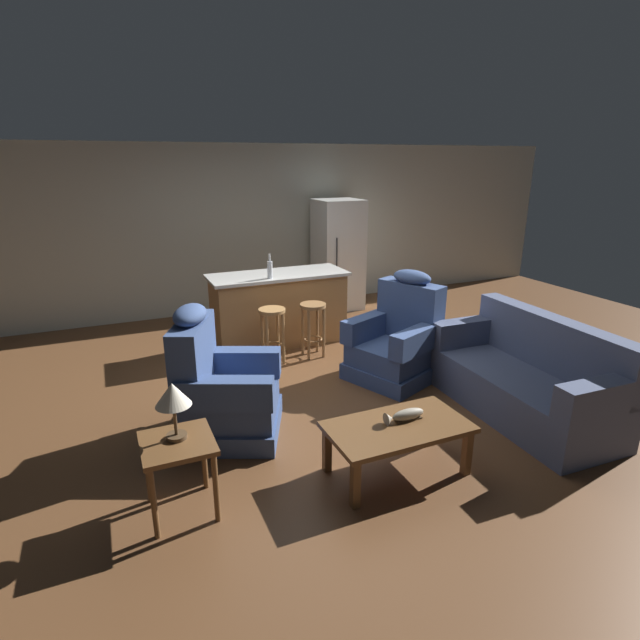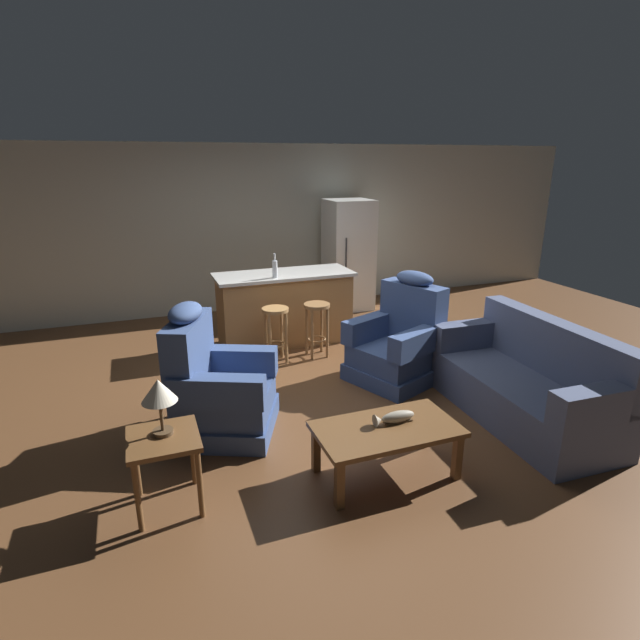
% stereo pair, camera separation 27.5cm
% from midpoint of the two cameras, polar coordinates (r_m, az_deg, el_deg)
% --- Properties ---
extents(ground_plane, '(12.00, 12.00, 0.00)m').
position_cam_midpoint_polar(ground_plane, '(5.62, -1.45, -6.96)').
color(ground_plane, brown).
extents(back_wall, '(12.00, 0.05, 2.60)m').
position_cam_midpoint_polar(back_wall, '(8.15, -10.04, 10.16)').
color(back_wall, '#B2B2A3').
rests_on(back_wall, ground_plane).
extents(coffee_table, '(1.10, 0.60, 0.42)m').
position_cam_midpoint_polar(coffee_table, '(3.97, 6.86, -12.54)').
color(coffee_table, brown).
rests_on(coffee_table, ground_plane).
extents(fish_figurine, '(0.34, 0.10, 0.10)m').
position_cam_midpoint_polar(fish_figurine, '(3.99, 7.66, -10.79)').
color(fish_figurine, '#4C3823').
rests_on(fish_figurine, coffee_table).
extents(couch, '(0.92, 1.93, 0.94)m').
position_cam_midpoint_polar(couch, '(5.18, 21.11, -6.38)').
color(couch, '#4C5675').
rests_on(couch, ground_plane).
extents(recliner_near_lamp, '(1.11, 1.11, 1.20)m').
position_cam_midpoint_polar(recliner_near_lamp, '(4.55, -12.97, -7.85)').
color(recliner_near_lamp, '#384C7A').
rests_on(recliner_near_lamp, ground_plane).
extents(recliner_near_island, '(1.09, 1.09, 1.20)m').
position_cam_midpoint_polar(recliner_near_island, '(5.63, 7.45, -2.44)').
color(recliner_near_island, '#384C7A').
rests_on(recliner_near_island, ground_plane).
extents(end_table, '(0.48, 0.48, 0.56)m').
position_cam_midpoint_polar(end_table, '(3.67, -18.04, -14.35)').
color(end_table, brown).
rests_on(end_table, ground_plane).
extents(table_lamp, '(0.24, 0.24, 0.41)m').
position_cam_midpoint_polar(table_lamp, '(3.51, -18.66, -8.38)').
color(table_lamp, '#4C3823').
rests_on(table_lamp, end_table).
extents(kitchen_island, '(1.80, 0.70, 0.95)m').
position_cam_midpoint_polar(kitchen_island, '(6.65, -5.91, 1.33)').
color(kitchen_island, '#9E7042').
rests_on(kitchen_island, ground_plane).
extents(bar_stool_left, '(0.32, 0.32, 0.68)m').
position_cam_midpoint_polar(bar_stool_left, '(5.99, -6.78, -0.64)').
color(bar_stool_left, '#A87A47').
rests_on(bar_stool_left, ground_plane).
extents(bar_stool_right, '(0.32, 0.32, 0.68)m').
position_cam_midpoint_polar(bar_stool_right, '(6.15, -2.09, -0.01)').
color(bar_stool_right, olive).
rests_on(bar_stool_right, ground_plane).
extents(refrigerator, '(0.70, 0.69, 1.76)m').
position_cam_midpoint_polar(refrigerator, '(8.15, 1.11, 7.44)').
color(refrigerator, white).
rests_on(refrigerator, ground_plane).
extents(bottle_tall_green, '(0.07, 0.07, 0.31)m').
position_cam_midpoint_polar(bottle_tall_green, '(6.24, -7.02, 5.78)').
color(bottle_tall_green, silver).
rests_on(bottle_tall_green, kitchen_island).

